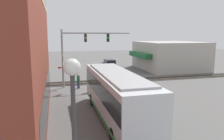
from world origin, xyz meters
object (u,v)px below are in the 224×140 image
at_px(parked_car_red, 102,71).
at_px(pedestrian_at_crossing, 78,81).
at_px(city_bus, 116,93).
at_px(crossing_signal, 63,67).
at_px(streetlamp, 74,140).
at_px(parked_car_blue, 109,64).

bearing_deg(parked_car_red, pedestrian_at_crossing, 149.50).
relative_size(city_bus, parked_car_red, 2.34).
relative_size(crossing_signal, parked_car_red, 0.81).
xyz_separation_m(streetlamp, pedestrian_at_crossing, (18.48, -1.99, -2.35)).
height_order(city_bus, parked_car_red, city_bus).
bearing_deg(parked_car_red, city_bus, 171.23).
distance_m(crossing_signal, parked_car_blue, 15.76).
height_order(city_bus, crossing_signal, crossing_signal).
distance_m(crossing_signal, pedestrian_at_crossing, 2.31).
xyz_separation_m(streetlamp, parked_car_red, (25.68, -6.24, -2.50)).
distance_m(city_bus, parked_car_blue, 24.25).
distance_m(parked_car_blue, pedestrian_at_crossing, 15.64).
relative_size(streetlamp, pedestrian_at_crossing, 3.28).
xyz_separation_m(parked_car_blue, pedestrian_at_crossing, (-13.96, 7.04, 0.12)).
height_order(crossing_signal, streetlamp, streetlamp).
distance_m(city_bus, parked_car_red, 17.10).
distance_m(streetlamp, parked_car_blue, 33.76).
xyz_separation_m(city_bus, parked_car_red, (16.86, -2.60, -1.18)).
bearing_deg(parked_car_red, parked_car_blue, -22.50).
height_order(city_bus, pedestrian_at_crossing, city_bus).
bearing_deg(parked_car_blue, pedestrian_at_crossing, 153.23).
relative_size(parked_car_blue, pedestrian_at_crossing, 2.92).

